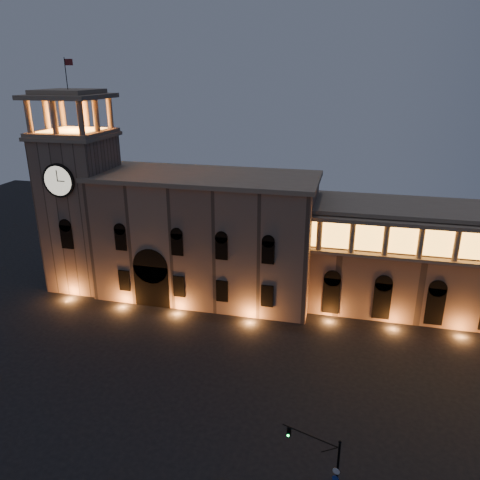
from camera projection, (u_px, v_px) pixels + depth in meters
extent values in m
plane|color=black|center=(163.00, 386.00, 48.45)|extent=(160.00, 160.00, 0.00)
cube|color=#7F6553|center=(206.00, 238.00, 66.09)|extent=(30.00, 12.00, 17.00)
cube|color=gray|center=(204.00, 176.00, 63.08)|extent=(30.80, 12.80, 0.60)
cube|color=black|center=(154.00, 285.00, 64.35)|extent=(5.00, 1.40, 6.00)
cylinder|color=black|center=(152.00, 265.00, 63.33)|extent=(5.00, 1.40, 5.00)
cube|color=orange|center=(153.00, 287.00, 64.24)|extent=(4.20, 0.20, 5.00)
cube|color=#7F6553|center=(83.00, 214.00, 68.39)|extent=(9.00, 9.00, 22.00)
cube|color=gray|center=(73.00, 136.00, 64.54)|extent=(9.80, 9.80, 0.50)
cylinder|color=black|center=(59.00, 181.00, 62.06)|extent=(4.60, 0.35, 4.60)
cylinder|color=beige|center=(58.00, 181.00, 61.93)|extent=(4.00, 0.12, 4.00)
cube|color=gray|center=(73.00, 132.00, 64.37)|extent=(9.40, 9.40, 0.50)
cube|color=orange|center=(73.00, 130.00, 64.27)|extent=(6.80, 6.80, 0.15)
cylinder|color=gray|center=(28.00, 117.00, 60.93)|extent=(0.76, 0.76, 4.20)
cylinder|color=gray|center=(54.00, 117.00, 60.10)|extent=(0.76, 0.76, 4.20)
cylinder|color=gray|center=(81.00, 118.00, 59.26)|extent=(0.76, 0.76, 4.20)
cylinder|color=gray|center=(62.00, 112.00, 67.87)|extent=(0.76, 0.76, 4.20)
cylinder|color=gray|center=(86.00, 112.00, 67.04)|extent=(0.76, 0.76, 4.20)
cylinder|color=gray|center=(110.00, 113.00, 66.20)|extent=(0.76, 0.76, 4.20)
cylinder|color=gray|center=(46.00, 114.00, 64.40)|extent=(0.76, 0.76, 4.20)
cylinder|color=gray|center=(96.00, 115.00, 62.73)|extent=(0.76, 0.76, 4.20)
cube|color=gray|center=(69.00, 96.00, 62.75)|extent=(9.80, 9.80, 0.60)
cube|color=gray|center=(68.00, 92.00, 62.54)|extent=(7.50, 7.50, 0.60)
cylinder|color=black|center=(66.00, 73.00, 61.75)|extent=(0.10, 0.10, 4.00)
plane|color=maroon|center=(69.00, 62.00, 61.14)|extent=(1.20, 0.00, 1.20)
cube|color=#7A604E|center=(460.00, 264.00, 60.95)|extent=(40.00, 10.00, 14.00)
cube|color=gray|center=(469.00, 211.00, 58.47)|extent=(40.60, 10.60, 0.50)
cube|color=gray|center=(472.00, 264.00, 55.14)|extent=(40.00, 1.20, 0.40)
cube|color=gray|center=(478.00, 229.00, 53.67)|extent=(40.00, 1.40, 0.50)
cube|color=orange|center=(474.00, 245.00, 54.89)|extent=(38.00, 0.15, 3.60)
cylinder|color=gray|center=(319.00, 234.00, 58.34)|extent=(0.70, 0.70, 4.00)
cylinder|color=gray|center=(352.00, 237.00, 57.46)|extent=(0.70, 0.70, 4.00)
cylinder|color=gray|center=(386.00, 240.00, 56.58)|extent=(0.70, 0.70, 4.00)
cylinder|color=gray|center=(421.00, 242.00, 55.71)|extent=(0.70, 0.70, 4.00)
cylinder|color=gray|center=(457.00, 245.00, 54.83)|extent=(0.70, 0.70, 4.00)
cylinder|color=black|center=(337.00, 477.00, 33.80)|extent=(0.18, 0.18, 6.23)
sphere|color=black|center=(340.00, 442.00, 32.70)|extent=(0.25, 0.25, 0.25)
cylinder|color=black|center=(310.00, 436.00, 33.98)|extent=(4.26, 1.49, 0.11)
cube|color=black|center=(289.00, 432.00, 34.97)|extent=(0.33, 0.32, 0.76)
cylinder|color=#0CE53F|center=(288.00, 436.00, 34.94)|extent=(0.17, 0.12, 0.16)
cylinder|color=silver|center=(336.00, 471.00, 33.51)|extent=(0.52, 0.20, 0.53)
cylinder|color=navy|center=(335.00, 479.00, 33.75)|extent=(0.52, 0.20, 0.53)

